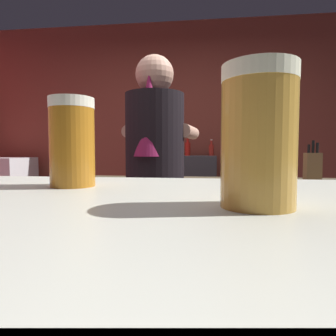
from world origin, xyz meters
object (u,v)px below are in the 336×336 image
at_px(bartender, 155,180).
at_px(bottle_soy, 188,148).
at_px(mixing_bowl, 143,176).
at_px(chefs_knife, 203,180).
at_px(mini_fridge, 5,202).
at_px(bottle_vinegar, 211,149).
at_px(pint_glass_near, 72,142).
at_px(knife_block, 313,167).
at_px(pint_glass_far, 258,137).

relative_size(bartender, bottle_soy, 7.66).
xyz_separation_m(mixing_bowl, chefs_knife, (0.44, -0.04, -0.02)).
relative_size(mini_fridge, bartender, 0.63).
height_order(bottle_vinegar, bottle_soy, bottle_soy).
bearing_deg(pint_glass_near, mixing_bowl, 97.67).
bearing_deg(pint_glass_near, bottle_soy, 89.16).
distance_m(mini_fridge, knife_block, 3.31).
distance_m(pint_glass_near, pint_glass_far, 0.31).
xyz_separation_m(mini_fridge, bartender, (2.06, -1.49, 0.45)).
distance_m(mini_fridge, bottle_vinegar, 2.53).
bearing_deg(chefs_knife, mini_fridge, 163.80).
relative_size(knife_block, bottle_vinegar, 1.53).
relative_size(chefs_knife, pint_glass_near, 1.62).
bearing_deg(mixing_bowl, pint_glass_far, -74.50).
bearing_deg(mixing_bowl, bottle_vinegar, 67.55).
bearing_deg(pint_glass_far, bottle_soy, 94.44).
xyz_separation_m(mini_fridge, knife_block, (3.09, -1.06, 0.51)).
relative_size(mixing_bowl, bottle_soy, 0.88).
bearing_deg(bartender, mixing_bowl, 27.64).
xyz_separation_m(mini_fridge, chefs_knife, (2.34, -1.09, 0.41)).
distance_m(bottle_vinegar, bottle_soy, 0.28).
relative_size(mixing_bowl, chefs_knife, 0.81).
distance_m(knife_block, pint_glass_far, 1.92).
height_order(mixing_bowl, bottle_soy, bottle_soy).
bearing_deg(mini_fridge, knife_block, -18.97).
bearing_deg(bottle_soy, bottle_vinegar, 14.73).
bearing_deg(chefs_knife, knife_block, 10.77).
bearing_deg(mini_fridge, mixing_bowl, -28.89).
distance_m(bartender, chefs_knife, 0.50).
bearing_deg(bottle_vinegar, mixing_bowl, -112.45).
bearing_deg(pint_glass_near, pint_glass_far, -28.22).
xyz_separation_m(knife_block, pint_glass_far, (-0.69, -1.78, 0.13)).
bearing_deg(chefs_knife, mixing_bowl, -176.40).
bearing_deg(mixing_bowl, mini_fridge, 151.11).
xyz_separation_m(bottle_vinegar, bottle_soy, (-0.27, -0.07, 0.01)).
distance_m(mini_fridge, pint_glass_near, 3.49).
bearing_deg(bottle_vinegar, bottle_soy, -165.27).
height_order(bartender, chefs_knife, bartender).
bearing_deg(bartender, knife_block, -59.27).
relative_size(chefs_knife, bottle_vinegar, 1.29).
bearing_deg(chefs_knife, pint_glass_far, -79.37).
relative_size(mini_fridge, chefs_knife, 4.44).
relative_size(mixing_bowl, pint_glass_far, 1.30).
relative_size(mini_fridge, pint_glass_far, 7.13).
relative_size(knife_block, chefs_knife, 1.19).
bearing_deg(pint_glass_far, bartender, 104.08).
distance_m(pint_glass_far, bottle_vinegar, 3.09).
bearing_deg(bartender, chefs_knife, -26.74).
bearing_deg(bartender, bottle_vinegar, -4.22).
distance_m(chefs_knife, pint_glass_near, 1.64).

